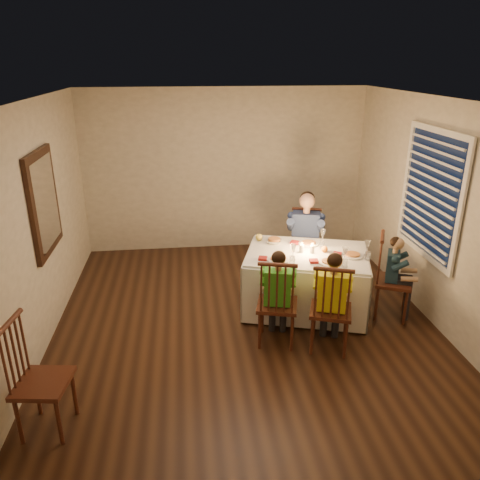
{
  "coord_description": "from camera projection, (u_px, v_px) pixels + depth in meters",
  "views": [
    {
      "loc": [
        -0.66,
        -4.91,
        2.99
      ],
      "look_at": [
        -0.04,
        0.15,
        1.01
      ],
      "focal_mm": 35.0,
      "sensor_mm": 36.0,
      "label": 1
    }
  ],
  "objects": [
    {
      "name": "ground",
      "position": [
        245.0,
        321.0,
        5.7
      ],
      "size": [
        5.0,
        5.0,
        0.0
      ],
      "primitive_type": "plane",
      "color": "black",
      "rests_on": "ground"
    },
    {
      "name": "wall_left",
      "position": [
        36.0,
        229.0,
        4.98
      ],
      "size": [
        0.02,
        5.0,
        2.6
      ],
      "primitive_type": "cube",
      "color": "beige",
      "rests_on": "ground"
    },
    {
      "name": "wall_right",
      "position": [
        435.0,
        213.0,
        5.48
      ],
      "size": [
        0.02,
        5.0,
        2.6
      ],
      "primitive_type": "cube",
      "color": "beige",
      "rests_on": "ground"
    },
    {
      "name": "wall_back",
      "position": [
        225.0,
        171.0,
        7.54
      ],
      "size": [
        4.5,
        0.02,
        2.6
      ],
      "primitive_type": "cube",
      "color": "beige",
      "rests_on": "ground"
    },
    {
      "name": "ceiling",
      "position": [
        246.0,
        100.0,
        4.76
      ],
      "size": [
        5.0,
        5.0,
        0.0
      ],
      "primitive_type": "plane",
      "color": "white",
      "rests_on": "wall_back"
    },
    {
      "name": "dining_table",
      "position": [
        306.0,
        269.0,
        5.8
      ],
      "size": [
        1.73,
        1.45,
        0.74
      ],
      "rotation": [
        0.0,
        0.0,
        -0.29
      ],
      "color": "silver",
      "rests_on": "ground"
    },
    {
      "name": "chair_adult",
      "position": [
        303.0,
        281.0,
        6.72
      ],
      "size": [
        0.53,
        0.52,
        1.05
      ],
      "primitive_type": null,
      "rotation": [
        0.0,
        0.0,
        -0.29
      ],
      "color": "#34140E",
      "rests_on": "ground"
    },
    {
      "name": "chair_near_left",
      "position": [
        276.0,
        341.0,
        5.3
      ],
      "size": [
        0.52,
        0.51,
        1.05
      ],
      "primitive_type": null,
      "rotation": [
        0.0,
        0.0,
        2.89
      ],
      "color": "#34140E",
      "rests_on": "ground"
    },
    {
      "name": "chair_near_right",
      "position": [
        328.0,
        347.0,
        5.19
      ],
      "size": [
        0.54,
        0.53,
        1.05
      ],
      "primitive_type": null,
      "rotation": [
        0.0,
        0.0,
        2.81
      ],
      "color": "#34140E",
      "rests_on": "ground"
    },
    {
      "name": "chair_end",
      "position": [
        389.0,
        315.0,
        5.84
      ],
      "size": [
        0.55,
        0.56,
        1.05
      ],
      "primitive_type": null,
      "rotation": [
        0.0,
        0.0,
        1.14
      ],
      "color": "#34140E",
      "rests_on": "ground"
    },
    {
      "name": "chair_extra",
      "position": [
        51.0,
        427.0,
        4.06
      ],
      "size": [
        0.47,
        0.49,
        1.07
      ],
      "primitive_type": null,
      "rotation": [
        0.0,
        0.0,
        1.43
      ],
      "color": "#34140E",
      "rests_on": "ground"
    },
    {
      "name": "adult",
      "position": [
        303.0,
        281.0,
        6.72
      ],
      "size": [
        0.6,
        0.58,
        1.32
      ],
      "primitive_type": null,
      "rotation": [
        0.0,
        0.0,
        -0.29
      ],
      "color": "navy",
      "rests_on": "ground"
    },
    {
      "name": "child_green",
      "position": [
        276.0,
        341.0,
        5.3
      ],
      "size": [
        0.46,
        0.43,
        1.12
      ],
      "primitive_type": null,
      "rotation": [
        0.0,
        0.0,
        2.89
      ],
      "color": "green",
      "rests_on": "ground"
    },
    {
      "name": "child_yellow",
      "position": [
        328.0,
        347.0,
        5.19
      ],
      "size": [
        0.49,
        0.47,
        1.14
      ],
      "primitive_type": null,
      "rotation": [
        0.0,
        0.0,
        2.81
      ],
      "color": "yellow",
      "rests_on": "ground"
    },
    {
      "name": "child_teal",
      "position": [
        389.0,
        315.0,
        5.84
      ],
      "size": [
        0.42,
        0.43,
        1.04
      ],
      "primitive_type": null,
      "rotation": [
        0.0,
        0.0,
        1.14
      ],
      "color": "#193140",
      "rests_on": "ground"
    },
    {
      "name": "setting_adult",
      "position": [
        309.0,
        244.0,
        5.97
      ],
      "size": [
        0.32,
        0.32,
        0.02
      ],
      "primitive_type": "cylinder",
      "rotation": [
        0.0,
        0.0,
        -0.29
      ],
      "color": "white",
      "rests_on": "dining_table"
    },
    {
      "name": "setting_green",
      "position": [
        278.0,
        260.0,
        5.49
      ],
      "size": [
        0.32,
        0.32,
        0.02
      ],
      "primitive_type": "cylinder",
      "rotation": [
        0.0,
        0.0,
        -0.29
      ],
      "color": "white",
      "rests_on": "dining_table"
    },
    {
      "name": "setting_yellow",
      "position": [
        329.0,
        263.0,
        5.42
      ],
      "size": [
        0.32,
        0.32,
        0.02
      ],
      "primitive_type": "cylinder",
      "rotation": [
        0.0,
        0.0,
        -0.29
      ],
      "color": "white",
      "rests_on": "dining_table"
    },
    {
      "name": "setting_teal",
      "position": [
        352.0,
        255.0,
        5.62
      ],
      "size": [
        0.32,
        0.32,
        0.02
      ],
      "primitive_type": "cylinder",
      "rotation": [
        0.0,
        0.0,
        -0.29
      ],
      "color": "white",
      "rests_on": "dining_table"
    },
    {
      "name": "candle_left",
      "position": [
        302.0,
        248.0,
        5.72
      ],
      "size": [
        0.06,
        0.06,
        0.1
      ],
      "primitive_type": "cylinder",
      "color": "white",
      "rests_on": "dining_table"
    },
    {
      "name": "candle_right",
      "position": [
        312.0,
        249.0,
        5.7
      ],
      "size": [
        0.06,
        0.06,
        0.1
      ],
      "primitive_type": "cylinder",
      "color": "white",
      "rests_on": "dining_table"
    },
    {
      "name": "squash",
      "position": [
        259.0,
        237.0,
        6.09
      ],
      "size": [
        0.09,
        0.09,
        0.09
      ],
      "primitive_type": "sphere",
      "color": "yellow",
      "rests_on": "dining_table"
    },
    {
      "name": "orange_fruit",
      "position": [
        325.0,
        249.0,
        5.72
      ],
      "size": [
        0.08,
        0.08,
        0.08
      ],
      "primitive_type": "sphere",
      "color": "orange",
      "rests_on": "dining_table"
    },
    {
      "name": "serving_bowl",
      "position": [
        274.0,
        241.0,
        6.01
      ],
      "size": [
        0.26,
        0.26,
        0.05
      ],
      "primitive_type": "imported",
      "rotation": [
        0.0,
        0.0,
        -0.37
      ],
      "color": "white",
      "rests_on": "dining_table"
    },
    {
      "name": "wall_mirror",
      "position": [
        44.0,
        202.0,
        5.19
      ],
      "size": [
        0.06,
        0.95,
        1.15
      ],
      "color": "black",
      "rests_on": "wall_left"
    },
    {
      "name": "window_blinds",
      "position": [
        430.0,
        194.0,
        5.5
      ],
      "size": [
        0.07,
        1.34,
        1.54
      ],
      "color": "black",
      "rests_on": "wall_right"
    }
  ]
}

